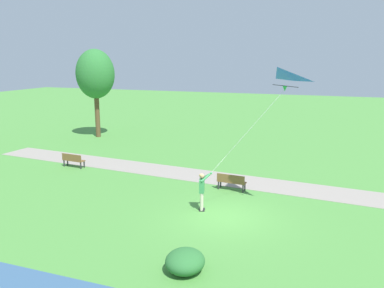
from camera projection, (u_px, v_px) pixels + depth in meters
The scene contains 8 objects.
ground_plane at pixel (225, 217), 17.14m from camera, with size 120.00×120.00×0.00m, color #4C8E3D.
walkway_path at pixel (216, 178), 22.66m from camera, with size 2.40×32.00×0.02m, color gray.
person_kite_flyer at pixel (202, 188), 17.66m from camera, with size 0.51×0.63×1.83m.
flying_kite at pixel (277, 81), 16.16m from camera, with size 1.98×3.61×4.45m.
park_bench_near_walkway at pixel (231, 181), 20.45m from camera, with size 0.56×1.53×0.88m.
park_bench_far_walkway at pixel (73, 159), 24.76m from camera, with size 0.56×1.53×0.88m.
tree_lakeside_far at pixel (95, 75), 33.36m from camera, with size 3.17×3.27×7.50m.
lakeside_shrub at pixel (185, 261), 12.66m from camera, with size 1.37×1.28×0.75m, color #2D7033.
Camera 1 is at (-15.57, -4.19, 6.77)m, focal length 36.90 mm.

